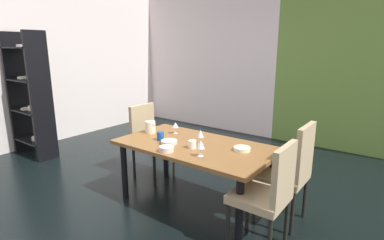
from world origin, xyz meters
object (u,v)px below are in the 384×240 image
(wine_glass_front, at_px, (175,125))
(dining_table, at_px, (195,151))
(chair_left_far, at_px, (149,137))
(wine_glass_left, at_px, (201,145))
(chair_right_near, at_px, (268,191))
(wine_glass_near_shelf, at_px, (200,134))
(cup_west, at_px, (192,144))
(serving_bowl_east, at_px, (242,149))
(display_shelf, at_px, (29,96))
(chair_right_far, at_px, (291,169))
(cup_rear, at_px, (160,136))
(pitcher_near_window, at_px, (150,127))
(serving_bowl_corner, at_px, (167,149))
(serving_bowl_right, at_px, (169,142))

(wine_glass_front, bearing_deg, dining_table, -23.76)
(chair_left_far, relative_size, wine_glass_front, 7.03)
(wine_glass_left, xyz_separation_m, wine_glass_front, (-0.69, 0.45, -0.01))
(chair_right_near, relative_size, wine_glass_near_shelf, 5.99)
(wine_glass_front, relative_size, cup_west, 1.67)
(wine_glass_left, xyz_separation_m, serving_bowl_east, (0.24, 0.38, -0.10))
(chair_left_far, xyz_separation_m, wine_glass_near_shelf, (1.02, -0.24, 0.27))
(display_shelf, xyz_separation_m, cup_west, (3.10, 0.15, -0.23))
(chair_left_far, bearing_deg, wine_glass_left, 66.52)
(chair_right_far, bearing_deg, serving_bowl_east, 108.09)
(chair_left_far, height_order, cup_rear, chair_left_far)
(pitcher_near_window, bearing_deg, chair_right_far, 8.23)
(chair_left_far, bearing_deg, pitcher_near_window, 48.55)
(wine_glass_front, height_order, cup_rear, wine_glass_front)
(dining_table, bearing_deg, serving_bowl_east, 13.04)
(chair_right_far, bearing_deg, wine_glass_left, 127.25)
(pitcher_near_window, bearing_deg, dining_table, -2.32)
(serving_bowl_corner, height_order, serving_bowl_east, serving_bowl_corner)
(chair_left_far, xyz_separation_m, serving_bowl_east, (1.47, -0.15, 0.17))
(dining_table, height_order, wine_glass_front, wine_glass_front)
(serving_bowl_corner, bearing_deg, chair_right_far, 30.81)
(serving_bowl_right, bearing_deg, cup_rear, 168.34)
(dining_table, relative_size, chair_right_far, 1.64)
(serving_bowl_east, bearing_deg, wine_glass_left, -122.29)
(serving_bowl_right, relative_size, cup_rear, 1.79)
(cup_west, bearing_deg, dining_table, 115.84)
(wine_glass_front, relative_size, cup_rear, 1.42)
(serving_bowl_east, relative_size, cup_west, 2.04)
(dining_table, xyz_separation_m, wine_glass_left, (0.27, -0.27, 0.20))
(cup_rear, distance_m, pitcher_near_window, 0.34)
(chair_left_far, relative_size, serving_bowl_east, 5.76)
(serving_bowl_right, xyz_separation_m, pitcher_near_window, (-0.46, 0.18, 0.05))
(chair_right_far, relative_size, cup_west, 12.41)
(dining_table, distance_m, wine_glass_left, 0.42)
(chair_right_near, height_order, wine_glass_front, chair_right_near)
(chair_left_far, bearing_deg, dining_table, 74.45)
(wine_glass_front, bearing_deg, chair_right_near, -18.15)
(pitcher_near_window, bearing_deg, wine_glass_left, -17.07)
(serving_bowl_right, xyz_separation_m, serving_bowl_east, (0.74, 0.27, -0.00))
(serving_bowl_right, relative_size, serving_bowl_east, 1.04)
(dining_table, distance_m, chair_right_near, 1.00)
(cup_rear, bearing_deg, serving_bowl_corner, -38.39)
(wine_glass_front, bearing_deg, wine_glass_left, -33.22)
(dining_table, bearing_deg, serving_bowl_corner, -103.39)
(serving_bowl_east, bearing_deg, display_shelf, -173.68)
(serving_bowl_corner, bearing_deg, wine_glass_left, 15.06)
(wine_glass_front, relative_size, serving_bowl_east, 0.82)
(display_shelf, bearing_deg, serving_bowl_east, 6.32)
(wine_glass_near_shelf, bearing_deg, serving_bowl_right, -147.85)
(wine_glass_near_shelf, distance_m, pitcher_near_window, 0.75)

